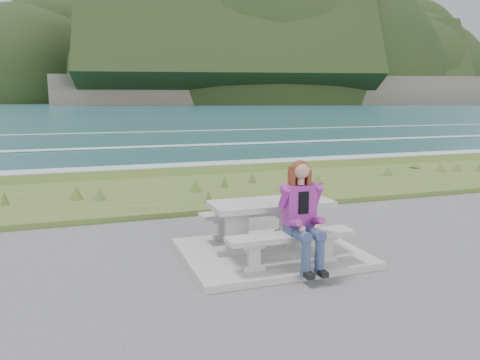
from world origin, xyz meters
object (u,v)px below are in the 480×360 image
object	(u,v)px
bench_landward	(291,241)
bench_seaward	(254,216)
seated_woman	(304,230)
picnic_table	(271,212)

from	to	relation	value
bench_landward	bench_seaward	world-z (taller)	same
bench_landward	bench_seaward	xyz separation A→B (m)	(0.00, 1.40, 0.00)
bench_landward	seated_woman	distance (m)	0.26
seated_woman	bench_landward	bearing A→B (deg)	131.92
seated_woman	bench_seaward	bearing A→B (deg)	94.56
bench_landward	seated_woman	xyz separation A→B (m)	(0.12, -0.14, 0.18)
picnic_table	seated_woman	bearing A→B (deg)	-81.61
bench_landward	seated_woman	bearing A→B (deg)	-48.05
bench_seaward	seated_woman	world-z (taller)	seated_woman
picnic_table	seated_woman	xyz separation A→B (m)	(0.12, -0.84, -0.05)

